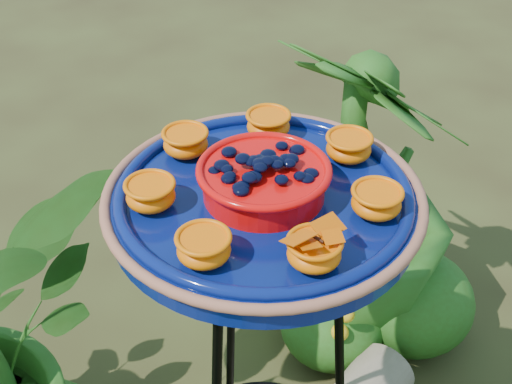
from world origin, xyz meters
TOP-DOWN VIEW (x-y plane):
  - tripod_stand at (-0.05, 0.07)m, footprint 0.38×0.40m
  - feeder_dish at (-0.05, 0.07)m, footprint 0.53×0.53m
  - shrub_back_right at (0.55, 0.54)m, footprint 0.63×0.63m

SIDE VIEW (x-z plane):
  - shrub_back_right at x=0.55m, z-range 0.00..0.98m
  - tripod_stand at x=-0.05m, z-range 0.11..1.08m
  - feeder_dish at x=-0.05m, z-range 0.97..1.08m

